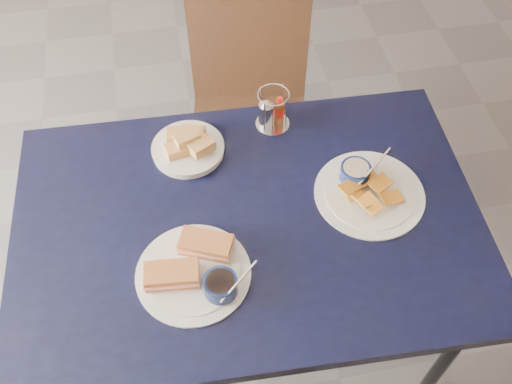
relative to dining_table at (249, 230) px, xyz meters
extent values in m
plane|color=#4D4D52|center=(-0.09, 0.05, -0.69)|extent=(6.00, 6.00, 0.00)
cube|color=black|center=(0.00, 0.00, 0.04)|extent=(1.37, 0.95, 0.04)
cylinder|color=black|center=(0.58, -0.36, -0.34)|extent=(0.04, 0.04, 0.71)
cylinder|color=black|center=(-0.58, 0.36, -0.34)|extent=(0.04, 0.04, 0.71)
cylinder|color=black|center=(0.58, 0.36, -0.34)|extent=(0.04, 0.04, 0.71)
cube|color=black|center=(0.11, 0.61, -0.24)|extent=(0.51, 0.49, 0.04)
cylinder|color=black|center=(-0.07, 0.44, -0.47)|extent=(0.04, 0.04, 0.43)
cylinder|color=black|center=(0.29, 0.44, -0.47)|extent=(0.04, 0.04, 0.43)
cylinder|color=black|center=(-0.07, 0.78, -0.47)|extent=(0.04, 0.04, 0.43)
cylinder|color=black|center=(0.29, 0.78, -0.47)|extent=(0.04, 0.04, 0.43)
cube|color=black|center=(0.11, 0.80, 0.02)|extent=(0.44, 0.12, 0.47)
cylinder|color=white|center=(-0.18, -0.15, 0.06)|extent=(0.31, 0.31, 0.01)
cylinder|color=white|center=(-0.18, -0.15, 0.07)|extent=(0.25, 0.25, 0.00)
cube|color=#BD7744|center=(-0.23, -0.16, 0.09)|extent=(0.15, 0.08, 0.04)
cube|color=#ECA090|center=(-0.23, -0.16, 0.09)|extent=(0.15, 0.09, 0.01)
cube|color=#BD7744|center=(-0.13, -0.08, 0.09)|extent=(0.16, 0.12, 0.04)
cube|color=#ECA090|center=(-0.13, -0.08, 0.09)|extent=(0.16, 0.13, 0.01)
cylinder|color=#0A1439|center=(-0.11, -0.21, 0.09)|extent=(0.09, 0.09, 0.05)
cylinder|color=black|center=(-0.11, -0.21, 0.11)|extent=(0.08, 0.08, 0.01)
cylinder|color=silver|center=(-0.07, -0.23, 0.14)|extent=(0.11, 0.07, 0.08)
cylinder|color=white|center=(0.37, 0.02, 0.06)|extent=(0.32, 0.32, 0.01)
cylinder|color=white|center=(0.37, 0.02, 0.07)|extent=(0.27, 0.27, 0.00)
cube|color=orange|center=(0.31, 0.03, 0.07)|extent=(0.06, 0.07, 0.03)
cube|color=orange|center=(0.42, -0.02, 0.08)|extent=(0.07, 0.06, 0.02)
cube|color=orange|center=(0.37, 0.06, 0.08)|extent=(0.08, 0.06, 0.02)
cube|color=orange|center=(0.33, -0.02, 0.09)|extent=(0.06, 0.08, 0.02)
cube|color=orange|center=(0.34, -0.04, 0.09)|extent=(0.07, 0.08, 0.03)
cube|color=orange|center=(0.40, 0.03, 0.10)|extent=(0.08, 0.07, 0.01)
cube|color=orange|center=(0.30, 0.02, 0.10)|extent=(0.08, 0.07, 0.02)
cylinder|color=#0A1439|center=(0.34, 0.08, 0.09)|extent=(0.09, 0.09, 0.05)
cylinder|color=#BFAC91|center=(0.34, 0.08, 0.11)|extent=(0.08, 0.08, 0.01)
cylinder|color=silver|center=(0.38, 0.06, 0.14)|extent=(0.11, 0.07, 0.08)
cylinder|color=white|center=(-0.14, 0.29, 0.07)|extent=(0.22, 0.22, 0.02)
cylinder|color=white|center=(-0.14, 0.29, 0.08)|extent=(0.18, 0.18, 0.00)
cube|color=tan|center=(-0.17, 0.27, 0.10)|extent=(0.08, 0.06, 0.03)
cube|color=tan|center=(-0.12, 0.32, 0.10)|extent=(0.09, 0.07, 0.03)
cube|color=tan|center=(-0.10, 0.26, 0.11)|extent=(0.09, 0.08, 0.03)
cube|color=tan|center=(-0.16, 0.31, 0.12)|extent=(0.08, 0.06, 0.03)
cube|color=tan|center=(-0.14, 0.29, 0.12)|extent=(0.09, 0.07, 0.03)
cylinder|color=silver|center=(0.14, 0.35, 0.06)|extent=(0.11, 0.11, 0.01)
cylinder|color=silver|center=(0.18, 0.38, 0.13)|extent=(0.01, 0.01, 0.13)
cylinder|color=silver|center=(0.11, 0.38, 0.13)|extent=(0.01, 0.01, 0.13)
cylinder|color=silver|center=(0.11, 0.32, 0.13)|extent=(0.01, 0.01, 0.13)
cylinder|color=silver|center=(0.18, 0.32, 0.13)|extent=(0.01, 0.01, 0.13)
torus|color=silver|center=(0.14, 0.35, 0.19)|extent=(0.10, 0.10, 0.00)
cylinder|color=silver|center=(0.12, 0.35, 0.11)|extent=(0.05, 0.05, 0.08)
cone|color=silver|center=(0.12, 0.35, 0.16)|extent=(0.04, 0.04, 0.02)
cylinder|color=brown|center=(0.17, 0.36, 0.11)|extent=(0.03, 0.03, 0.08)
cylinder|color=#A61509|center=(0.17, 0.36, 0.11)|extent=(0.03, 0.03, 0.03)
cylinder|color=#A61509|center=(0.17, 0.36, 0.16)|extent=(0.02, 0.02, 0.02)
camera|label=1|loc=(-0.15, -0.90, 1.41)|focal=40.00mm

